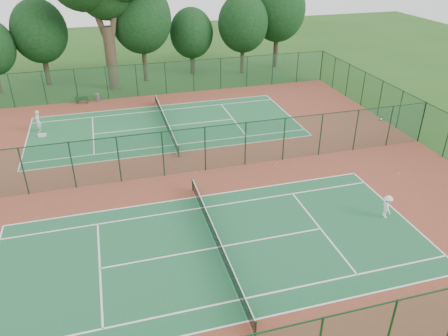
{
  "coord_description": "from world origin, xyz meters",
  "views": [
    {
      "loc": [
        -4.93,
        -27.76,
        15.63
      ],
      "look_at": [
        2.13,
        -2.91,
        1.6
      ],
      "focal_mm": 35.0,
      "sensor_mm": 36.0,
      "label": 1
    }
  ],
  "objects": [
    {
      "name": "stray_ball_b",
      "position": [
        7.05,
        -0.52,
        0.05
      ],
      "size": [
        0.07,
        0.07,
        0.07
      ],
      "primitive_type": "sphere",
      "color": "#C7D431",
      "rests_on": "red_pad"
    },
    {
      "name": "fence_east",
      "position": [
        20.0,
        0.0,
        1.76
      ],
      "size": [
        0.09,
        36.0,
        3.5
      ],
      "rotation": [
        0.0,
        0.0,
        1.57
      ],
      "color": "#194B2B",
      "rests_on": "ground"
    },
    {
      "name": "court_far",
      "position": [
        0.0,
        9.0,
        0.01
      ],
      "size": [
        23.77,
        10.97,
        0.01
      ],
      "primitive_type": "cube",
      "color": "#1F6438",
      "rests_on": "red_pad"
    },
    {
      "name": "ground",
      "position": [
        0.0,
        0.0,
        0.0
      ],
      "size": [
        120.0,
        120.0,
        0.0
      ],
      "primitive_type": "plane",
      "color": "#234C18",
      "rests_on": "ground"
    },
    {
      "name": "evergreen_row",
      "position": [
        0.5,
        24.25,
        0.0
      ],
      "size": [
        39.0,
        5.0,
        12.0
      ],
      "primitive_type": null,
      "color": "black",
      "rests_on": "ground"
    },
    {
      "name": "tennis_net_far",
      "position": [
        0.0,
        9.0,
        0.54
      ],
      "size": [
        0.1,
        12.9,
        0.97
      ],
      "color": "#12331C",
      "rests_on": "ground"
    },
    {
      "name": "player_near",
      "position": [
        10.82,
        -8.97,
        0.78
      ],
      "size": [
        0.77,
        1.08,
        1.52
      ],
      "primitive_type": "imported",
      "rotation": [
        0.0,
        0.0,
        1.35
      ],
      "color": "white",
      "rests_on": "court_near"
    },
    {
      "name": "fence_north",
      "position": [
        0.0,
        18.0,
        1.76
      ],
      "size": [
        40.0,
        0.09,
        3.5
      ],
      "color": "#1B5132",
      "rests_on": "ground"
    },
    {
      "name": "trash_bin",
      "position": [
        -5.73,
        17.6,
        0.41
      ],
      "size": [
        0.47,
        0.47,
        0.79
      ],
      "primitive_type": "cylinder",
      "rotation": [
        0.0,
        0.0,
        -0.06
      ],
      "color": "slate",
      "rests_on": "red_pad"
    },
    {
      "name": "red_pad",
      "position": [
        0.0,
        0.0,
        0.01
      ],
      "size": [
        40.0,
        36.0,
        0.01
      ],
      "primitive_type": "cube",
      "color": "brown",
      "rests_on": "ground"
    },
    {
      "name": "stray_ball_a",
      "position": [
        6.77,
        -0.79,
        0.04
      ],
      "size": [
        0.07,
        0.07,
        0.07
      ],
      "primitive_type": "sphere",
      "color": "#A7C72E",
      "rests_on": "red_pad"
    },
    {
      "name": "bench",
      "position": [
        -7.33,
        17.33,
        0.42
      ],
      "size": [
        1.33,
        0.56,
        0.79
      ],
      "rotation": [
        0.0,
        0.0,
        -0.15
      ],
      "color": "#13371D",
      "rests_on": "red_pad"
    },
    {
      "name": "player_far",
      "position": [
        -10.9,
        10.82,
        1.01
      ],
      "size": [
        0.58,
        0.79,
        1.98
      ],
      "primitive_type": "imported",
      "rotation": [
        0.0,
        0.0,
        -1.74
      ],
      "color": "silver",
      "rests_on": "court_far"
    },
    {
      "name": "fence_divider",
      "position": [
        0.0,
        0.0,
        1.76
      ],
      "size": [
        40.0,
        0.09,
        3.5
      ],
      "color": "#18482F",
      "rests_on": "ground"
    },
    {
      "name": "kit_bag",
      "position": [
        -10.63,
        9.69,
        0.14
      ],
      "size": [
        0.7,
        0.27,
        0.26
      ],
      "primitive_type": "cube",
      "rotation": [
        0.0,
        0.0,
        -0.02
      ],
      "color": "silver",
      "rests_on": "red_pad"
    },
    {
      "name": "stray_ball_c",
      "position": [
        0.71,
        -0.29,
        0.04
      ],
      "size": [
        0.07,
        0.07,
        0.07
      ],
      "primitive_type": "sphere",
      "color": "#B7D531",
      "rests_on": "red_pad"
    },
    {
      "name": "court_near",
      "position": [
        0.0,
        -9.0,
        0.01
      ],
      "size": [
        23.77,
        10.97,
        0.01
      ],
      "primitive_type": "cube",
      "color": "#1C5B34",
      "rests_on": "red_pad"
    },
    {
      "name": "tennis_net_near",
      "position": [
        0.0,
        -9.0,
        0.54
      ],
      "size": [
        0.1,
        12.9,
        0.97
      ],
      "color": "#13361B",
      "rests_on": "ground"
    }
  ]
}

